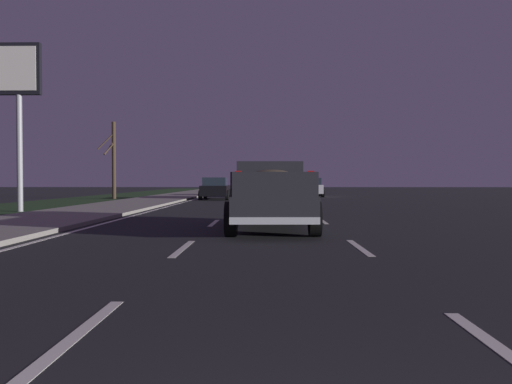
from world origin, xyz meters
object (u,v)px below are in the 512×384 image
Objects in this scene: bare_tree_far at (113,158)px; sedan_red at (265,187)px; sedan_black at (216,188)px; gas_price_sign at (19,85)px; pickup_truck at (270,193)px; sedan_white at (310,187)px.

sedan_red is at bearing -67.99° from bare_tree_far.
sedan_black is 16.14m from gas_price_sign.
pickup_truck is 26.66m from sedan_red.
sedan_black is 6.46m from sedan_red.
sedan_red is at bearing -28.55° from gas_price_sign.
pickup_truck is 13.72m from gas_price_sign.
pickup_truck is 1.23× the size of sedan_white.
sedan_black and sedan_red have the same top height.
sedan_white is (0.96, -3.75, 0.00)m from sedan_red.
pickup_truck is 1.24× the size of sedan_black.
bare_tree_far is at bearing 2.04° from gas_price_sign.
sedan_black is at bearing 131.63° from sedan_white.
sedan_white is 0.79× the size of bare_tree_far.
sedan_white is at bearing -75.70° from sedan_red.
gas_price_sign is 1.29× the size of bare_tree_far.
sedan_black is at bearing -26.94° from gas_price_sign.
bare_tree_far is at bearing 82.36° from sedan_black.
gas_price_sign is 15.02m from bare_tree_far.
gas_price_sign is (-20.20, 14.22, 4.63)m from sedan_white.
gas_price_sign is at bearing 151.45° from sedan_red.
sedan_red is 0.79× the size of bare_tree_far.
gas_price_sign reaches higher than sedan_red.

